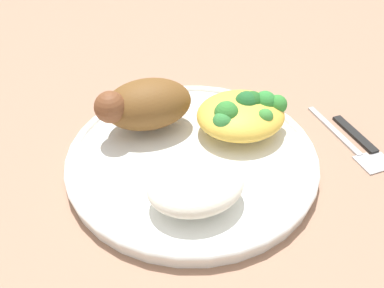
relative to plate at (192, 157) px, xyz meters
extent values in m
plane|color=#A1775F|center=(0.00, 0.00, -0.01)|extent=(2.00, 2.00, 0.00)
cylinder|color=white|center=(0.00, 0.00, 0.00)|extent=(0.29, 0.29, 0.02)
torus|color=white|center=(0.00, 0.00, 0.00)|extent=(0.30, 0.30, 0.01)
ellipsoid|color=brown|center=(0.04, -0.07, 0.04)|extent=(0.11, 0.07, 0.06)
sphere|color=brown|center=(0.08, -0.06, 0.05)|extent=(0.04, 0.04, 0.04)
ellipsoid|color=white|center=(0.02, 0.07, 0.03)|extent=(0.10, 0.08, 0.04)
ellipsoid|color=gold|center=(-0.07, -0.03, 0.03)|extent=(0.11, 0.10, 0.04)
sphere|color=#338C3B|center=(-0.10, -0.03, 0.04)|extent=(0.03, 0.03, 0.03)
sphere|color=#276829|center=(-0.09, -0.03, 0.04)|extent=(0.03, 0.03, 0.03)
sphere|color=#3F8F3C|center=(-0.09, 0.00, 0.04)|extent=(0.02, 0.02, 0.02)
sphere|color=#246730|center=(-0.08, -0.03, 0.04)|extent=(0.03, 0.03, 0.03)
sphere|color=#368736|center=(-0.05, -0.02, 0.04)|extent=(0.03, 0.03, 0.03)
sphere|color=#378B37|center=(-0.12, -0.02, 0.04)|extent=(0.02, 0.02, 0.02)
sphere|color=#398C41|center=(-0.04, -0.01, 0.04)|extent=(0.03, 0.03, 0.03)
cube|color=#B2B2B7|center=(-0.20, -0.01, -0.01)|extent=(0.01, 0.11, 0.01)
cube|color=#B2B2B7|center=(-0.20, 0.06, -0.01)|extent=(0.02, 0.04, 0.00)
cube|color=black|center=(-0.22, 0.01, -0.01)|extent=(0.02, 0.08, 0.01)
camera|label=1|loc=(0.11, 0.35, 0.32)|focal=37.98mm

